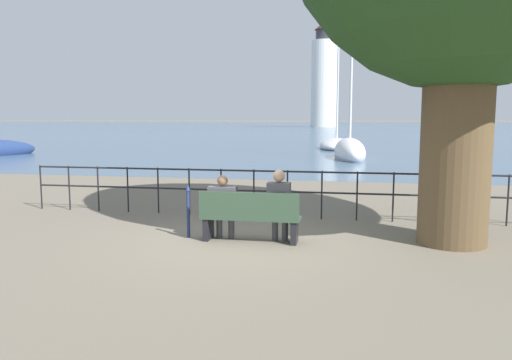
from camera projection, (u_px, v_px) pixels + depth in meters
ground_plane at (251, 241)px, 8.84m from camera, size 1000.00×1000.00×0.00m
harbor_water at (346, 125)px, 163.64m from camera, size 600.00×300.00×0.01m
park_bench at (250, 218)px, 8.73m from camera, size 1.75×0.45×0.90m
seated_person_left at (223, 204)px, 8.87m from camera, size 0.50×0.35×1.17m
seated_person_right at (279, 203)px, 8.68m from camera, size 0.40×0.35×1.28m
promenade_railing at (270, 186)px, 10.89m from camera, size 11.19×0.04×1.05m
closed_umbrella at (188, 208)px, 9.04m from camera, size 0.09×0.09×0.98m
sailboat_0 at (337, 145)px, 36.34m from camera, size 2.44×7.09×10.90m
sailboat_2 at (350, 152)px, 27.12m from camera, size 2.19×5.96×9.79m
harbor_lighthouse at (324, 78)px, 123.41m from camera, size 6.35×6.35×25.76m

